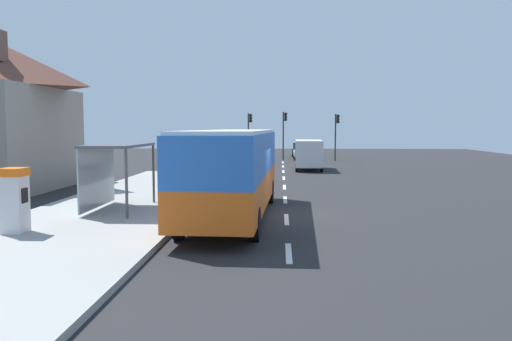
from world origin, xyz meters
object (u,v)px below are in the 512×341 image
(recycling_bin_yellow, at_px, (181,190))
(traffic_light_far_side, at_px, (249,129))
(ticket_machine, at_px, (15,200))
(traffic_light_near_side, at_px, (337,129))
(sedan_far, at_px, (300,149))
(sedan_near, at_px, (303,152))
(bus, at_px, (233,168))
(white_van, at_px, (309,153))
(bus_shelter, at_px, (111,159))
(traffic_light_median, at_px, (284,128))
(recycling_bin_green, at_px, (184,188))

(recycling_bin_yellow, bearing_deg, traffic_light_far_side, 87.92)
(ticket_machine, bearing_deg, traffic_light_near_side, 69.76)
(sedan_far, bearing_deg, traffic_light_far_side, -128.23)
(sedan_near, height_order, traffic_light_near_side, traffic_light_near_side)
(recycling_bin_yellow, xyz_separation_m, traffic_light_far_side, (1.10, 30.32, 2.48))
(bus, relative_size, traffic_light_near_side, 2.42)
(white_van, height_order, sedan_far, white_van)
(bus_shelter, bearing_deg, recycling_bin_yellow, 45.74)
(white_van, relative_size, ticket_machine, 2.71)
(ticket_machine, xyz_separation_m, bus_shelter, (1.44, 4.44, 0.93))
(traffic_light_far_side, bearing_deg, sedan_near, 8.04)
(recycling_bin_yellow, distance_m, traffic_light_median, 31.56)
(traffic_light_far_side, bearing_deg, white_van, -65.77)
(bus, height_order, traffic_light_median, traffic_light_median)
(traffic_light_near_side, distance_m, traffic_light_median, 5.35)
(sedan_far, height_order, traffic_light_median, traffic_light_median)
(white_van, height_order, recycling_bin_green, white_van)
(sedan_far, xyz_separation_m, recycling_bin_yellow, (-6.50, -37.16, -0.14))
(sedan_far, relative_size, recycling_bin_yellow, 4.72)
(white_van, xyz_separation_m, sedan_far, (0.10, 18.62, -0.55))
(traffic_light_near_side, height_order, traffic_light_far_side, traffic_light_far_side)
(bus, bearing_deg, bus_shelter, 172.10)
(traffic_light_far_side, bearing_deg, ticket_machine, -97.32)
(bus, relative_size, ticket_machine, 5.72)
(sedan_near, distance_m, recycling_bin_yellow, 31.75)
(sedan_far, bearing_deg, recycling_bin_green, -100.10)
(bus, bearing_deg, recycling_bin_yellow, 130.41)
(sedan_near, relative_size, recycling_bin_green, 4.64)
(traffic_light_far_side, bearing_deg, bus_shelter, -95.81)
(ticket_machine, height_order, recycling_bin_yellow, ticket_machine)
(traffic_light_near_side, bearing_deg, recycling_bin_yellow, -108.20)
(recycling_bin_green, bearing_deg, recycling_bin_yellow, -90.00)
(bus, bearing_deg, traffic_light_far_side, 92.39)
(traffic_light_near_side, relative_size, traffic_light_median, 0.95)
(recycling_bin_yellow, relative_size, traffic_light_median, 0.20)
(white_van, xyz_separation_m, recycling_bin_yellow, (-6.40, -18.54, -0.69))
(sedan_near, distance_m, sedan_far, 6.08)
(white_van, relative_size, traffic_light_far_side, 1.12)
(sedan_far, xyz_separation_m, bus_shelter, (-8.71, -39.43, 1.31))
(traffic_light_far_side, distance_m, traffic_light_median, 3.59)
(sedan_near, bearing_deg, sedan_far, 90.03)
(sedan_far, relative_size, traffic_light_median, 0.93)
(sedan_near, bearing_deg, traffic_light_median, 178.85)
(white_van, bearing_deg, bus_shelter, -112.48)
(sedan_near, xyz_separation_m, sedan_far, (-0.00, 6.08, 0.00))
(sedan_near, xyz_separation_m, traffic_light_far_side, (-5.40, -0.76, 2.35))
(white_van, bearing_deg, traffic_light_near_side, 73.24)
(bus, bearing_deg, white_van, 79.67)
(recycling_bin_yellow, relative_size, traffic_light_far_side, 0.20)
(ticket_machine, xyz_separation_m, traffic_light_far_side, (4.75, 37.03, 1.97))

